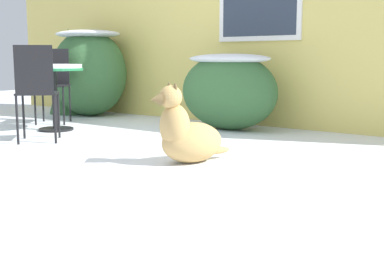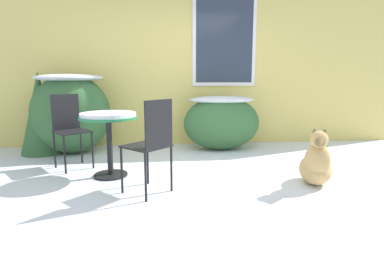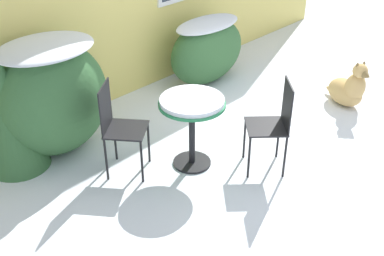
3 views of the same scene
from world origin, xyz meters
name	(u,v)px [view 1 (image 1 of 3)]	position (x,y,z in m)	size (l,w,h in m)	color
ground_plane	(91,144)	(0.00, 0.00, 0.00)	(16.00, 16.00, 0.00)	white
house_wall	(214,2)	(0.04, 2.20, 1.60)	(8.00, 0.10, 3.17)	#E5D16B
shrub_left	(89,71)	(-1.84, 1.66, 0.67)	(1.23, 0.98, 1.27)	#386638
shrub_middle	(228,89)	(0.60, 1.65, 0.49)	(1.28, 0.65, 0.91)	#386638
evergreen_bush	(70,71)	(-2.33, 1.70, 0.66)	(0.65, 0.65, 1.32)	#386638
patio_table	(54,76)	(-1.03, 0.39, 0.64)	(0.68, 0.68, 0.79)	black
patio_chair_near_table	(54,81)	(-1.62, 0.84, 0.55)	(0.56, 0.56, 0.98)	black
patio_chair_far_side	(36,88)	(-0.50, -0.25, 0.55)	(0.57, 0.57, 0.98)	black
dog	(186,135)	(1.32, -0.16, 0.23)	(0.53, 0.72, 0.66)	tan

